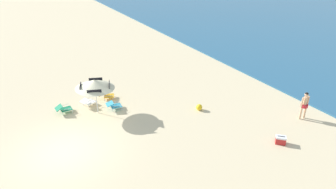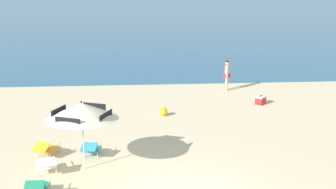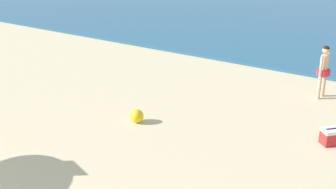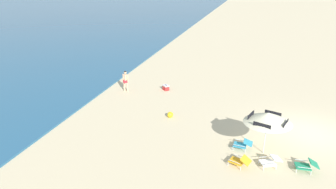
{
  "view_description": "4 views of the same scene",
  "coord_description": "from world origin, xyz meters",
  "px_view_note": "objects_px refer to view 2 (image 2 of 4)",
  "views": [
    {
      "loc": [
        13.13,
        -2.2,
        9.41
      ],
      "look_at": [
        -0.4,
        6.0,
        1.26
      ],
      "focal_mm": 34.48,
      "sensor_mm": 36.0,
      "label": 1
    },
    {
      "loc": [
        -1.0,
        -8.85,
        5.25
      ],
      "look_at": [
        0.19,
        6.02,
        1.4
      ],
      "focal_mm": 43.34,
      "sensor_mm": 36.0,
      "label": 2
    },
    {
      "loc": [
        6.77,
        -1.48,
        5.43
      ],
      "look_at": [
        1.63,
        6.95,
        1.42
      ],
      "focal_mm": 50.28,
      "sensor_mm": 36.0,
      "label": 3
    },
    {
      "loc": [
        -14.62,
        4.34,
        7.17
      ],
      "look_at": [
        1.59,
        8.3,
        0.91
      ],
      "focal_mm": 29.56,
      "sensor_mm": 36.0,
      "label": 4
    }
  ],
  "objects_px": {
    "lounge_chair_under_umbrella": "(91,148)",
    "beach_ball": "(163,112)",
    "lounge_chair_beside_umbrella": "(37,188)",
    "lounge_chair_facing_sea": "(46,148)",
    "cooler_box": "(261,100)",
    "beach_umbrella_striped_main": "(82,111)",
    "person_standing_near_shore": "(227,73)",
    "lounge_chair_spare_folded": "(46,164)"
  },
  "relations": [
    {
      "from": "lounge_chair_under_umbrella",
      "to": "cooler_box",
      "type": "bearing_deg",
      "value": 37.56
    },
    {
      "from": "beach_umbrella_striped_main",
      "to": "cooler_box",
      "type": "height_order",
      "value": "beach_umbrella_striped_main"
    },
    {
      "from": "lounge_chair_beside_umbrella",
      "to": "lounge_chair_spare_folded",
      "type": "bearing_deg",
      "value": 92.03
    },
    {
      "from": "lounge_chair_beside_umbrella",
      "to": "lounge_chair_facing_sea",
      "type": "height_order",
      "value": "same"
    },
    {
      "from": "beach_umbrella_striped_main",
      "to": "person_standing_near_shore",
      "type": "distance_m",
      "value": 11.52
    },
    {
      "from": "beach_umbrella_striped_main",
      "to": "cooler_box",
      "type": "distance_m",
      "value": 10.13
    },
    {
      "from": "lounge_chair_beside_umbrella",
      "to": "cooler_box",
      "type": "distance_m",
      "value": 11.88
    },
    {
      "from": "lounge_chair_facing_sea",
      "to": "beach_ball",
      "type": "xyz_separation_m",
      "value": [
        4.1,
        4.07,
        -0.09
      ]
    },
    {
      "from": "beach_umbrella_striped_main",
      "to": "cooler_box",
      "type": "relative_size",
      "value": 3.97
    },
    {
      "from": "lounge_chair_spare_folded",
      "to": "person_standing_near_shore",
      "type": "relative_size",
      "value": 0.61
    },
    {
      "from": "lounge_chair_under_umbrella",
      "to": "cooler_box",
      "type": "height_order",
      "value": "lounge_chair_under_umbrella"
    },
    {
      "from": "beach_umbrella_striped_main",
      "to": "lounge_chair_under_umbrella",
      "type": "bearing_deg",
      "value": 84.49
    },
    {
      "from": "lounge_chair_spare_folded",
      "to": "beach_ball",
      "type": "distance_m",
      "value": 6.59
    },
    {
      "from": "person_standing_near_shore",
      "to": "lounge_chair_spare_folded",
      "type": "bearing_deg",
      "value": -127.89
    },
    {
      "from": "cooler_box",
      "to": "person_standing_near_shore",
      "type": "bearing_deg",
      "value": 109.49
    },
    {
      "from": "lounge_chair_under_umbrella",
      "to": "lounge_chair_spare_folded",
      "type": "bearing_deg",
      "value": -135.46
    },
    {
      "from": "lounge_chair_spare_folded",
      "to": "cooler_box",
      "type": "relative_size",
      "value": 1.64
    },
    {
      "from": "lounge_chair_beside_umbrella",
      "to": "beach_ball",
      "type": "distance_m",
      "value": 7.79
    },
    {
      "from": "beach_umbrella_striped_main",
      "to": "lounge_chair_spare_folded",
      "type": "xyz_separation_m",
      "value": [
        -1.08,
        -0.2,
        -1.55
      ]
    },
    {
      "from": "lounge_chair_facing_sea",
      "to": "person_standing_near_shore",
      "type": "bearing_deg",
      "value": 47.06
    },
    {
      "from": "lounge_chair_spare_folded",
      "to": "lounge_chair_beside_umbrella",
      "type": "bearing_deg",
      "value": -87.97
    },
    {
      "from": "lounge_chair_facing_sea",
      "to": "lounge_chair_beside_umbrella",
      "type": "bearing_deg",
      "value": -83.11
    },
    {
      "from": "person_standing_near_shore",
      "to": "cooler_box",
      "type": "height_order",
      "value": "person_standing_near_shore"
    },
    {
      "from": "lounge_chair_spare_folded",
      "to": "beach_ball",
      "type": "bearing_deg",
      "value": 54.51
    },
    {
      "from": "lounge_chair_facing_sea",
      "to": "person_standing_near_shore",
      "type": "height_order",
      "value": "person_standing_near_shore"
    },
    {
      "from": "beach_umbrella_striped_main",
      "to": "lounge_chair_facing_sea",
      "type": "relative_size",
      "value": 2.32
    },
    {
      "from": "lounge_chair_under_umbrella",
      "to": "cooler_box",
      "type": "distance_m",
      "value": 9.31
    },
    {
      "from": "beach_umbrella_striped_main",
      "to": "lounge_chair_under_umbrella",
      "type": "distance_m",
      "value": 1.83
    },
    {
      "from": "lounge_chair_beside_umbrella",
      "to": "cooler_box",
      "type": "bearing_deg",
      "value": 44.26
    },
    {
      "from": "lounge_chair_under_umbrella",
      "to": "beach_ball",
      "type": "height_order",
      "value": "lounge_chair_under_umbrella"
    },
    {
      "from": "lounge_chair_facing_sea",
      "to": "cooler_box",
      "type": "xyz_separation_m",
      "value": [
        8.84,
        5.55,
        -0.07
      ]
    },
    {
      "from": "person_standing_near_shore",
      "to": "cooler_box",
      "type": "distance_m",
      "value": 3.12
    },
    {
      "from": "lounge_chair_beside_umbrella",
      "to": "lounge_chair_spare_folded",
      "type": "distance_m",
      "value": 1.46
    },
    {
      "from": "person_standing_near_shore",
      "to": "beach_umbrella_striped_main",
      "type": "bearing_deg",
      "value": -124.23
    },
    {
      "from": "lounge_chair_beside_umbrella",
      "to": "person_standing_near_shore",
      "type": "relative_size",
      "value": 0.56
    },
    {
      "from": "beach_ball",
      "to": "lounge_chair_beside_umbrella",
      "type": "bearing_deg",
      "value": -118.95
    },
    {
      "from": "lounge_chair_spare_folded",
      "to": "person_standing_near_shore",
      "type": "bearing_deg",
      "value": 52.11
    },
    {
      "from": "cooler_box",
      "to": "beach_ball",
      "type": "height_order",
      "value": "cooler_box"
    },
    {
      "from": "lounge_chair_under_umbrella",
      "to": "person_standing_near_shore",
      "type": "bearing_deg",
      "value": 53.28
    },
    {
      "from": "lounge_chair_beside_umbrella",
      "to": "lounge_chair_facing_sea",
      "type": "bearing_deg",
      "value": 96.89
    },
    {
      "from": "cooler_box",
      "to": "lounge_chair_facing_sea",
      "type": "bearing_deg",
      "value": -147.89
    },
    {
      "from": "lounge_chair_beside_umbrella",
      "to": "lounge_chair_facing_sea",
      "type": "xyz_separation_m",
      "value": [
        -0.33,
        2.74,
        -0.0
      ]
    }
  ]
}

